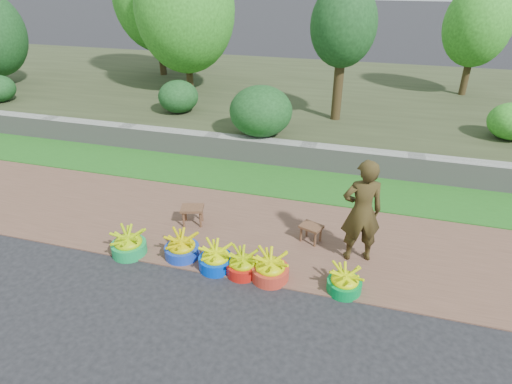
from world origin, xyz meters
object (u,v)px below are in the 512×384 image
(basin_f, at_px, (345,282))
(basin_a, at_px, (129,244))
(basin_e, at_px, (270,268))
(stool_left, at_px, (192,211))
(basin_b, at_px, (182,247))
(stool_right, at_px, (311,229))
(basin_c, at_px, (216,258))
(vendor_woman, at_px, (362,212))
(basin_d, at_px, (243,264))

(basin_f, bearing_deg, basin_a, -179.19)
(basin_f, bearing_deg, basin_e, -178.76)
(basin_a, xyz_separation_m, stool_left, (0.62, 1.05, 0.11))
(basin_f, bearing_deg, basin_b, 177.70)
(stool_left, distance_m, stool_right, 2.04)
(basin_c, height_order, basin_f, basin_c)
(basin_e, relative_size, vendor_woman, 0.33)
(stool_right, height_order, vendor_woman, vendor_woman)
(basin_d, relative_size, stool_left, 1.10)
(basin_f, height_order, vendor_woman, vendor_woman)
(basin_c, bearing_deg, vendor_woman, 22.32)
(stool_right, bearing_deg, vendor_woman, -17.93)
(basin_c, distance_m, basin_e, 0.83)
(stool_left, height_order, vendor_woman, vendor_woman)
(basin_c, distance_m, stool_left, 1.30)
(basin_e, height_order, stool_left, basin_e)
(basin_d, distance_m, stool_left, 1.60)
(basin_b, relative_size, basin_f, 1.11)
(basin_a, height_order, basin_c, basin_a)
(basin_a, bearing_deg, stool_left, 59.50)
(basin_a, height_order, stool_left, basin_a)
(basin_a, relative_size, basin_f, 1.13)
(basin_f, xyz_separation_m, stool_left, (-2.68, 1.00, 0.13))
(basin_f, height_order, stool_right, basin_f)
(basin_b, height_order, basin_d, basin_b)
(basin_b, xyz_separation_m, basin_e, (1.42, -0.12, 0.00))
(stool_right, distance_m, vendor_woman, 0.97)
(basin_b, xyz_separation_m, basin_f, (2.47, -0.10, -0.02))
(basin_e, bearing_deg, basin_b, 175.12)
(stool_right, bearing_deg, stool_left, -178.83)
(basin_a, distance_m, vendor_woman, 3.56)
(basin_d, relative_size, vendor_woman, 0.30)
(stool_left, relative_size, stool_right, 1.09)
(basin_b, bearing_deg, vendor_woman, 15.31)
(basin_c, distance_m, stool_right, 1.62)
(basin_c, bearing_deg, basin_a, -178.46)
(basin_b, relative_size, vendor_woman, 0.33)
(basin_d, bearing_deg, basin_f, 0.75)
(stool_right, bearing_deg, basin_a, -157.70)
(basin_a, bearing_deg, basin_c, 1.54)
(basin_a, xyz_separation_m, basin_d, (1.84, 0.03, -0.02))
(stool_left, bearing_deg, basin_d, -39.83)
(basin_b, bearing_deg, stool_left, 103.12)
(basin_b, relative_size, stool_left, 1.20)
(vendor_woman, bearing_deg, stool_right, -35.36)
(basin_b, bearing_deg, basin_a, -170.04)
(basin_f, distance_m, stool_left, 2.86)
(basin_d, distance_m, vendor_woman, 1.88)
(vendor_woman, bearing_deg, basin_b, -2.13)
(stool_left, bearing_deg, basin_e, -32.04)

